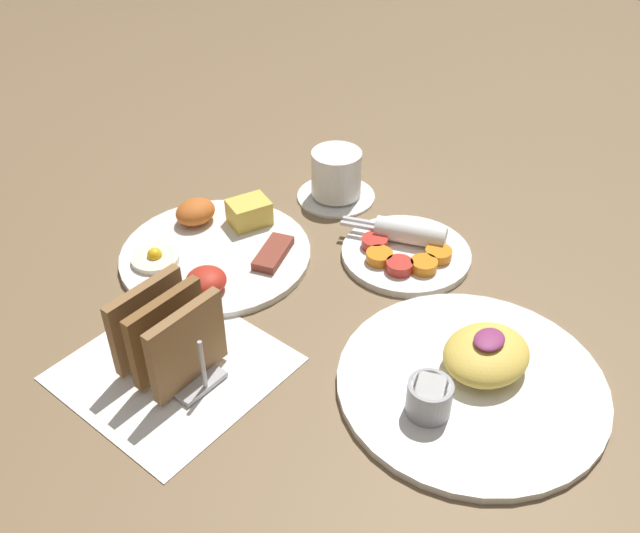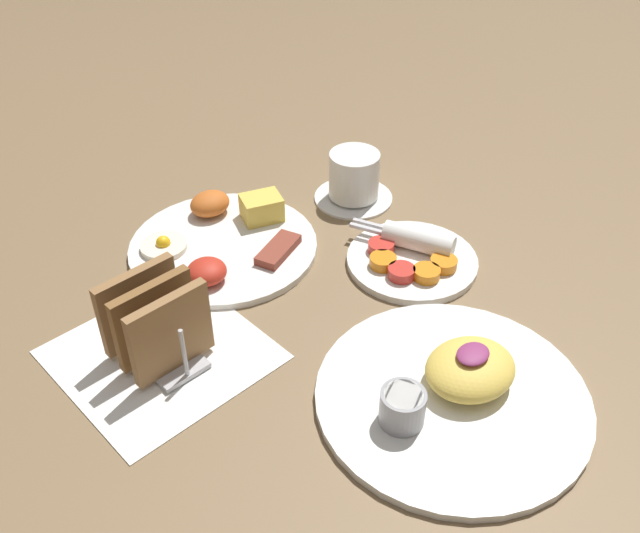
{
  "view_description": "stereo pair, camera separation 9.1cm",
  "coord_description": "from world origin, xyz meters",
  "px_view_note": "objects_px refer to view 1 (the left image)",
  "views": [
    {
      "loc": [
        -0.48,
        -0.4,
        0.59
      ],
      "look_at": [
        0.08,
        0.06,
        0.03
      ],
      "focal_mm": 40.0,
      "sensor_mm": 36.0,
      "label": 1
    },
    {
      "loc": [
        -0.42,
        -0.46,
        0.59
      ],
      "look_at": [
        0.08,
        0.06,
        0.03
      ],
      "focal_mm": 40.0,
      "sensor_mm": 36.0,
      "label": 2
    }
  ],
  "objects_px": {
    "plate_foreground": "(472,376)",
    "coffee_cup": "(336,177)",
    "plate_breakfast": "(215,248)",
    "plate_condiments": "(406,250)",
    "toast_rack": "(168,336)"
  },
  "relations": [
    {
      "from": "coffee_cup",
      "to": "plate_breakfast",
      "type": "bearing_deg",
      "value": 170.29
    },
    {
      "from": "plate_breakfast",
      "to": "toast_rack",
      "type": "relative_size",
      "value": 2.25
    },
    {
      "from": "plate_breakfast",
      "to": "plate_condiments",
      "type": "height_order",
      "value": "plate_breakfast"
    },
    {
      "from": "plate_breakfast",
      "to": "plate_foreground",
      "type": "xyz_separation_m",
      "value": [
        0.01,
        -0.39,
        0.0
      ]
    },
    {
      "from": "plate_breakfast",
      "to": "plate_condiments",
      "type": "distance_m",
      "value": 0.26
    },
    {
      "from": "plate_breakfast",
      "to": "coffee_cup",
      "type": "xyz_separation_m",
      "value": [
        0.22,
        -0.04,
        0.02
      ]
    },
    {
      "from": "plate_foreground",
      "to": "plate_condiments",
      "type": "bearing_deg",
      "value": 51.24
    },
    {
      "from": "plate_foreground",
      "to": "coffee_cup",
      "type": "bearing_deg",
      "value": 59.5
    },
    {
      "from": "plate_condiments",
      "to": "plate_foreground",
      "type": "relative_size",
      "value": 0.64
    },
    {
      "from": "plate_breakfast",
      "to": "coffee_cup",
      "type": "distance_m",
      "value": 0.22
    },
    {
      "from": "plate_condiments",
      "to": "coffee_cup",
      "type": "bearing_deg",
      "value": 70.76
    },
    {
      "from": "plate_condiments",
      "to": "toast_rack",
      "type": "height_order",
      "value": "toast_rack"
    },
    {
      "from": "plate_condiments",
      "to": "coffee_cup",
      "type": "xyz_separation_m",
      "value": [
        0.06,
        0.17,
        0.02
      ]
    },
    {
      "from": "plate_condiments",
      "to": "toast_rack",
      "type": "bearing_deg",
      "value": 165.88
    },
    {
      "from": "plate_foreground",
      "to": "coffee_cup",
      "type": "xyz_separation_m",
      "value": [
        0.21,
        0.36,
        0.02
      ]
    }
  ]
}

